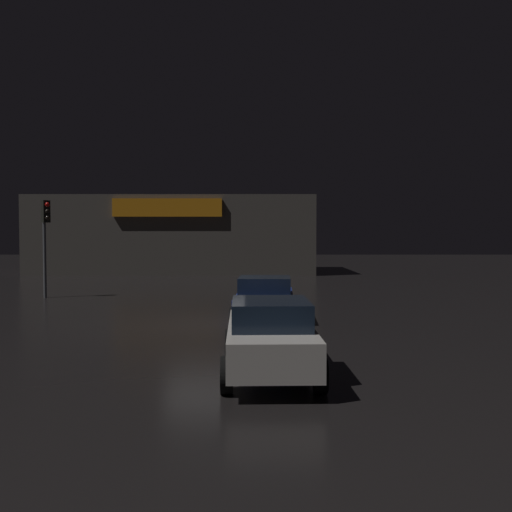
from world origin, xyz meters
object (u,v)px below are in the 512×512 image
at_px(store_building, 176,235).
at_px(car_near, 269,336).
at_px(car_far, 264,299).
at_px(traffic_signal_main, 44,228).

xyz_separation_m(store_building, car_near, (6.23, -31.25, -1.98)).
height_order(store_building, car_far, store_building).
height_order(store_building, traffic_signal_main, store_building).
relative_size(traffic_signal_main, car_near, 1.00).
xyz_separation_m(store_building, car_far, (6.24, -24.50, -2.02)).
bearing_deg(car_near, store_building, 101.28).
distance_m(store_building, traffic_signal_main, 17.90).
relative_size(store_building, traffic_signal_main, 4.63).
height_order(traffic_signal_main, car_far, traffic_signal_main).
bearing_deg(traffic_signal_main, car_far, -35.78).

